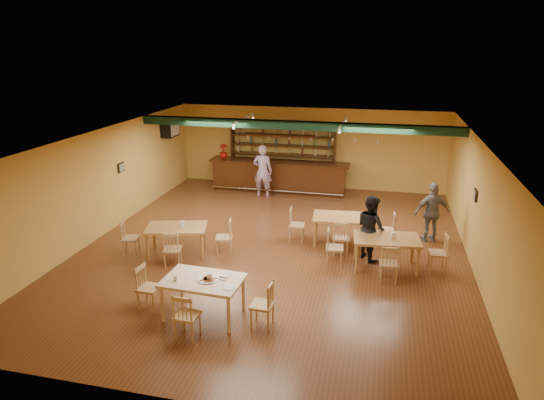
% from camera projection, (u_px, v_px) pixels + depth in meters
% --- Properties ---
extents(floor, '(12.00, 12.00, 0.00)m').
position_uv_depth(floor, '(274.00, 248.00, 12.92)').
color(floor, '#593319').
rests_on(floor, ground).
extents(ceiling_beam, '(10.00, 0.30, 0.25)m').
position_uv_depth(ceiling_beam, '(295.00, 125.00, 14.61)').
color(ceiling_beam, black).
rests_on(ceiling_beam, ceiling).
extents(track_rail_left, '(0.05, 2.50, 0.05)m').
position_uv_depth(track_rail_left, '(244.00, 118.00, 15.53)').
color(track_rail_left, silver).
rests_on(track_rail_left, ceiling).
extents(track_rail_right, '(0.05, 2.50, 0.05)m').
position_uv_depth(track_rail_right, '(343.00, 122.00, 14.84)').
color(track_rail_right, silver).
rests_on(track_rail_right, ceiling).
extents(ac_unit, '(0.34, 0.70, 0.48)m').
position_uv_depth(ac_unit, '(170.00, 128.00, 17.11)').
color(ac_unit, silver).
rests_on(ac_unit, wall_left).
extents(picture_left, '(0.04, 0.34, 0.28)m').
position_uv_depth(picture_left, '(121.00, 167.00, 14.39)').
color(picture_left, black).
rests_on(picture_left, wall_left).
extents(picture_right, '(0.04, 0.34, 0.28)m').
position_uv_depth(picture_right, '(475.00, 195.00, 11.77)').
color(picture_right, black).
rests_on(picture_right, wall_right).
extents(bar_counter, '(5.17, 0.85, 1.13)m').
position_uv_depth(bar_counter, '(279.00, 176.00, 17.72)').
color(bar_counter, '#381B0B').
rests_on(bar_counter, ground).
extents(back_bar_hutch, '(4.00, 0.40, 2.28)m').
position_uv_depth(back_bar_hutch, '(283.00, 157.00, 18.13)').
color(back_bar_hutch, '#381B0B').
rests_on(back_bar_hutch, ground).
extents(poinsettia, '(0.38, 0.38, 0.53)m').
position_uv_depth(poinsettia, '(223.00, 151.00, 17.93)').
color(poinsettia, '#B21710').
rests_on(poinsettia, bar_counter).
extents(dining_table_b, '(1.63, 1.06, 0.78)m').
position_uv_depth(dining_table_b, '(341.00, 230.00, 13.11)').
color(dining_table_b, '#A87D3B').
rests_on(dining_table_b, ground).
extents(dining_table_c, '(1.71, 1.27, 0.76)m').
position_uv_depth(dining_table_c, '(177.00, 240.00, 12.42)').
color(dining_table_c, '#A87D3B').
rests_on(dining_table_c, ground).
extents(dining_table_d, '(1.66, 1.10, 0.79)m').
position_uv_depth(dining_table_d, '(386.00, 253.00, 11.67)').
color(dining_table_d, '#A87D3B').
rests_on(dining_table_d, ground).
extents(near_table, '(1.60, 1.07, 0.83)m').
position_uv_depth(near_table, '(204.00, 298.00, 9.56)').
color(near_table, '#D5B48F').
rests_on(near_table, ground).
extents(pizza_tray, '(0.53, 0.53, 0.01)m').
position_uv_depth(pizza_tray, '(208.00, 279.00, 9.41)').
color(pizza_tray, silver).
rests_on(pizza_tray, near_table).
extents(parmesan_shaker, '(0.08, 0.08, 0.11)m').
position_uv_depth(parmesan_shaker, '(176.00, 278.00, 9.37)').
color(parmesan_shaker, '#EAE5C6').
rests_on(parmesan_shaker, near_table).
extents(napkin_stack, '(0.21, 0.17, 0.03)m').
position_uv_depth(napkin_stack, '(225.00, 276.00, 9.55)').
color(napkin_stack, white).
rests_on(napkin_stack, near_table).
extents(pizza_server, '(0.33, 0.13, 0.00)m').
position_uv_depth(pizza_server, '(217.00, 279.00, 9.42)').
color(pizza_server, silver).
rests_on(pizza_server, pizza_tray).
extents(side_plate, '(0.23, 0.23, 0.01)m').
position_uv_depth(side_plate, '(229.00, 288.00, 9.09)').
color(side_plate, white).
rests_on(side_plate, near_table).
extents(patron_bar, '(0.69, 0.46, 1.89)m').
position_uv_depth(patron_bar, '(263.00, 171.00, 16.93)').
color(patron_bar, '#7F479B').
rests_on(patron_bar, ground).
extents(patron_right_a, '(0.99, 1.03, 1.68)m').
position_uv_depth(patron_right_a, '(371.00, 227.00, 12.06)').
color(patron_right_a, black).
rests_on(patron_right_a, ground).
extents(patron_right_b, '(1.06, 0.71, 1.68)m').
position_uv_depth(patron_right_b, '(432.00, 212.00, 13.12)').
color(patron_right_b, slate).
rests_on(patron_right_b, ground).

